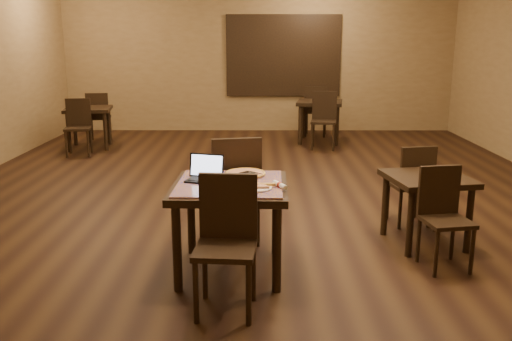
{
  "coord_description": "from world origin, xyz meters",
  "views": [
    {
      "loc": [
        -0.02,
        -6.36,
        1.9
      ],
      "look_at": [
        -0.04,
        -2.07,
        0.85
      ],
      "focal_mm": 38.0,
      "sensor_mm": 36.0,
      "label": 1
    }
  ],
  "objects_px": {
    "tiled_table": "(230,195)",
    "chair_main_near": "(227,235)",
    "other_table_c": "(427,188)",
    "chair_main_far": "(235,184)",
    "other_table_c_chair_near": "(443,211)",
    "other_table_b_chair_far": "(98,114)",
    "laptop": "(206,173)",
    "other_table_c_chair_far": "(413,181)",
    "other_table_a_chair_far": "(316,108)",
    "other_table_a_chair_near": "(324,117)",
    "other_table_b": "(89,115)",
    "other_table_b_chair_near": "(78,123)",
    "pizza_pan": "(245,175)",
    "other_table_a": "(320,108)"
  },
  "relations": [
    {
      "from": "pizza_pan",
      "to": "other_table_a_chair_far",
      "type": "bearing_deg",
      "value": 78.63
    },
    {
      "from": "other_table_b",
      "to": "pizza_pan",
      "type": "bearing_deg",
      "value": -69.02
    },
    {
      "from": "other_table_a_chair_far",
      "to": "other_table_b",
      "type": "xyz_separation_m",
      "value": [
        -4.11,
        -1.17,
        0.04
      ]
    },
    {
      "from": "chair_main_near",
      "to": "pizza_pan",
      "type": "xyz_separation_m",
      "value": [
        0.11,
        0.86,
        0.22
      ]
    },
    {
      "from": "other_table_b_chair_far",
      "to": "other_table_c_chair_near",
      "type": "distance_m",
      "value": 7.24
    },
    {
      "from": "other_table_b_chair_near",
      "to": "other_table_b_chair_far",
      "type": "distance_m",
      "value": 1.08
    },
    {
      "from": "pizza_pan",
      "to": "other_table_b",
      "type": "relative_size",
      "value": 0.38
    },
    {
      "from": "chair_main_near",
      "to": "other_table_b_chair_far",
      "type": "relative_size",
      "value": 1.04
    },
    {
      "from": "other_table_c",
      "to": "other_table_c_chair_far",
      "type": "height_order",
      "value": "other_table_c_chair_far"
    },
    {
      "from": "tiled_table",
      "to": "chair_main_near",
      "type": "xyz_separation_m",
      "value": [
        0.01,
        -0.62,
        -0.11
      ]
    },
    {
      "from": "tiled_table",
      "to": "pizza_pan",
      "type": "bearing_deg",
      "value": 64.74
    },
    {
      "from": "other_table_a_chair_far",
      "to": "tiled_table",
      "type": "bearing_deg",
      "value": 87.3
    },
    {
      "from": "other_table_b_chair_near",
      "to": "other_table_c_chair_far",
      "type": "height_order",
      "value": "other_table_b_chair_near"
    },
    {
      "from": "other_table_c",
      "to": "other_table_c_chair_near",
      "type": "height_order",
      "value": "other_table_c_chair_near"
    },
    {
      "from": "other_table_a_chair_near",
      "to": "laptop",
      "type": "bearing_deg",
      "value": -97.85
    },
    {
      "from": "laptop",
      "to": "other_table_a_chair_far",
      "type": "xyz_separation_m",
      "value": [
        1.56,
        6.31,
        -0.26
      ]
    },
    {
      "from": "other_table_c",
      "to": "pizza_pan",
      "type": "bearing_deg",
      "value": -176.6
    },
    {
      "from": "other_table_c_chair_near",
      "to": "other_table_c",
      "type": "bearing_deg",
      "value": 78.8
    },
    {
      "from": "chair_main_far",
      "to": "other_table_b_chair_far",
      "type": "relative_size",
      "value": 1.12
    },
    {
      "from": "chair_main_far",
      "to": "laptop",
      "type": "xyz_separation_m",
      "value": [
        -0.22,
        -0.51,
        0.23
      ]
    },
    {
      "from": "chair_main_near",
      "to": "other_table_c",
      "type": "distance_m",
      "value": 2.19
    },
    {
      "from": "chair_main_far",
      "to": "other_table_b_chair_far",
      "type": "xyz_separation_m",
      "value": [
        -2.76,
        5.17,
        -0.06
      ]
    },
    {
      "from": "tiled_table",
      "to": "chair_main_far",
      "type": "bearing_deg",
      "value": 89.7
    },
    {
      "from": "other_table_b_chair_far",
      "to": "other_table_c_chair_far",
      "type": "distance_m",
      "value": 6.51
    },
    {
      "from": "other_table_b_chair_far",
      "to": "other_table_c",
      "type": "distance_m",
      "value": 6.86
    },
    {
      "from": "chair_main_far",
      "to": "other_table_a_chair_near",
      "type": "height_order",
      "value": "chair_main_far"
    },
    {
      "from": "laptop",
      "to": "other_table_b",
      "type": "distance_m",
      "value": 5.74
    },
    {
      "from": "other_table_b_chair_far",
      "to": "other_table_c",
      "type": "xyz_separation_m",
      "value": [
        4.54,
        -5.14,
        0.03
      ]
    },
    {
      "from": "other_table_c_chair_near",
      "to": "other_table_b_chair_far",
      "type": "bearing_deg",
      "value": 119.01
    },
    {
      "from": "chair_main_near",
      "to": "other_table_b",
      "type": "distance_m",
      "value": 6.47
    },
    {
      "from": "other_table_a_chair_far",
      "to": "other_table_c_chair_near",
      "type": "bearing_deg",
      "value": 103.2
    },
    {
      "from": "laptop",
      "to": "other_table_c_chair_far",
      "type": "height_order",
      "value": "laptop"
    },
    {
      "from": "other_table_c_chair_near",
      "to": "pizza_pan",
      "type": "bearing_deg",
      "value": 166.63
    },
    {
      "from": "pizza_pan",
      "to": "other_table_c",
      "type": "xyz_separation_m",
      "value": [
        1.68,
        0.39,
        -0.22
      ]
    },
    {
      "from": "other_table_b_chair_near",
      "to": "other_table_c_chair_near",
      "type": "relative_size",
      "value": 1.08
    },
    {
      "from": "chair_main_near",
      "to": "chair_main_far",
      "type": "xyz_separation_m",
      "value": [
        0.01,
        1.23,
        0.04
      ]
    },
    {
      "from": "tiled_table",
      "to": "other_table_a_chair_near",
      "type": "distance_m",
      "value": 5.43
    },
    {
      "from": "tiled_table",
      "to": "other_table_a_chair_far",
      "type": "xyz_separation_m",
      "value": [
        1.36,
        6.41,
        -0.1
      ]
    },
    {
      "from": "other_table_b_chair_far",
      "to": "other_table_c_chair_far",
      "type": "height_order",
      "value": "other_table_b_chair_far"
    },
    {
      "from": "chair_main_near",
      "to": "other_table_b_chair_near",
      "type": "height_order",
      "value": "chair_main_near"
    },
    {
      "from": "other_table_a_chair_far",
      "to": "other_table_c_chair_near",
      "type": "xyz_separation_m",
      "value": [
        0.43,
        -6.28,
        -0.08
      ]
    },
    {
      "from": "other_table_b",
      "to": "other_table_b_chair_near",
      "type": "height_order",
      "value": "other_table_b_chair_near"
    },
    {
      "from": "other_table_c_chair_near",
      "to": "other_table_c_chair_far",
      "type": "distance_m",
      "value": 1.0
    },
    {
      "from": "other_table_b_chair_near",
      "to": "other_table_c",
      "type": "height_order",
      "value": "other_table_b_chair_near"
    },
    {
      "from": "pizza_pan",
      "to": "other_table_c_chair_near",
      "type": "bearing_deg",
      "value": -3.63
    },
    {
      "from": "other_table_c",
      "to": "other_table_a",
      "type": "bearing_deg",
      "value": 84.97
    },
    {
      "from": "laptop",
      "to": "other_table_a_chair_far",
      "type": "bearing_deg",
      "value": 92.28
    },
    {
      "from": "other_table_a",
      "to": "chair_main_near",
      "type": "bearing_deg",
      "value": -92.7
    },
    {
      "from": "tiled_table",
      "to": "laptop",
      "type": "height_order",
      "value": "laptop"
    },
    {
      "from": "tiled_table",
      "to": "other_table_b_chair_near",
      "type": "bearing_deg",
      "value": 121.8
    }
  ]
}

